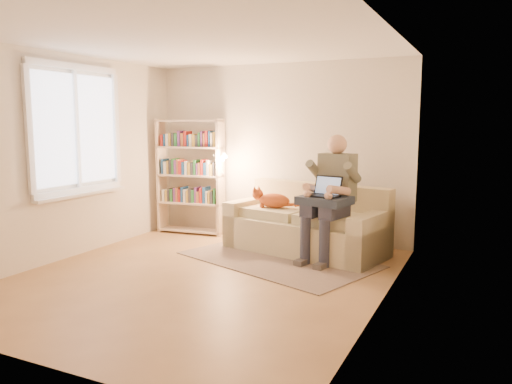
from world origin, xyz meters
The scene contains 14 objects.
floor centered at (0.00, 0.00, 0.00)m, with size 4.50×4.50×0.00m, color olive.
ceiling centered at (0.00, 0.00, 2.60)m, with size 4.00×4.50×0.02m, color white.
wall_left centered at (-2.00, 0.00, 1.30)m, with size 0.02×4.50×2.60m, color silver.
wall_right centered at (2.00, 0.00, 1.30)m, with size 0.02×4.50×2.60m, color silver.
wall_back centered at (0.00, 2.25, 1.30)m, with size 4.00×0.02×2.60m, color silver.
wall_front centered at (0.00, -2.25, 1.30)m, with size 4.00×0.02×2.60m, color silver.
window centered at (-1.95, 0.20, 1.38)m, with size 0.12×1.52×1.69m.
sofa centered at (0.68, 1.62, 0.33)m, with size 2.27×1.37×0.90m.
person centered at (1.09, 1.37, 0.89)m, with size 0.58×0.78×1.59m.
cat centered at (0.15, 1.59, 0.68)m, with size 0.69×0.32×0.25m.
blanket centered at (1.11, 1.19, 0.78)m, with size 0.59×0.48×0.10m, color #242F40.
laptop centered at (1.11, 1.21, 0.90)m, with size 0.42×0.37×0.32m.
bookshelf centered at (-1.34, 1.90, 0.99)m, with size 1.21×0.39×1.79m.
rug centered at (0.50, 1.04, 0.01)m, with size 2.38×1.41×0.01m, color gray.
Camera 1 is at (2.90, -4.65, 1.74)m, focal length 35.00 mm.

